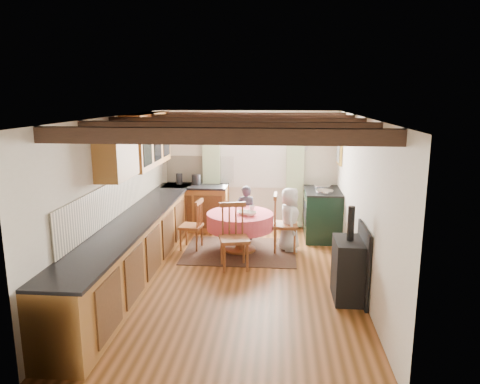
# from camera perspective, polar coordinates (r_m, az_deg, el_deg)

# --- Properties ---
(floor) EXTENTS (3.60, 5.50, 0.00)m
(floor) POSITION_cam_1_polar(r_m,az_deg,el_deg) (6.93, -0.59, -10.74)
(floor) COLOR #97572C
(floor) RESTS_ON ground
(ceiling) EXTENTS (3.60, 5.50, 0.00)m
(ceiling) POSITION_cam_1_polar(r_m,az_deg,el_deg) (6.39, -0.64, 9.49)
(ceiling) COLOR white
(ceiling) RESTS_ON ground
(wall_back) EXTENTS (3.60, 0.00, 2.40)m
(wall_back) POSITION_cam_1_polar(r_m,az_deg,el_deg) (9.25, 1.06, 2.84)
(wall_back) COLOR silver
(wall_back) RESTS_ON ground
(wall_front) EXTENTS (3.60, 0.00, 2.40)m
(wall_front) POSITION_cam_1_polar(r_m,az_deg,el_deg) (3.95, -4.60, -10.16)
(wall_front) COLOR silver
(wall_front) RESTS_ON ground
(wall_left) EXTENTS (0.00, 5.50, 2.40)m
(wall_left) POSITION_cam_1_polar(r_m,az_deg,el_deg) (6.97, -15.52, -0.71)
(wall_left) COLOR silver
(wall_left) RESTS_ON ground
(wall_right) EXTENTS (0.00, 5.50, 2.40)m
(wall_right) POSITION_cam_1_polar(r_m,az_deg,el_deg) (6.63, 15.06, -1.32)
(wall_right) COLOR silver
(wall_right) RESTS_ON ground
(beam_a) EXTENTS (3.60, 0.16, 0.16)m
(beam_a) POSITION_cam_1_polar(r_m,az_deg,el_deg) (4.42, -3.22, 7.09)
(beam_a) COLOR #3B2519
(beam_a) RESTS_ON ceiling
(beam_b) EXTENTS (3.60, 0.16, 0.16)m
(beam_b) POSITION_cam_1_polar(r_m,az_deg,el_deg) (5.40, -1.69, 8.03)
(beam_b) COLOR #3B2519
(beam_b) RESTS_ON ceiling
(beam_c) EXTENTS (3.60, 0.16, 0.16)m
(beam_c) POSITION_cam_1_polar(r_m,az_deg,el_deg) (6.40, -0.64, 8.68)
(beam_c) COLOR #3B2519
(beam_c) RESTS_ON ceiling
(beam_d) EXTENTS (3.60, 0.16, 0.16)m
(beam_d) POSITION_cam_1_polar(r_m,az_deg,el_deg) (7.39, 0.14, 9.15)
(beam_d) COLOR #3B2519
(beam_d) RESTS_ON ceiling
(beam_e) EXTENTS (3.60, 0.16, 0.16)m
(beam_e) POSITION_cam_1_polar(r_m,az_deg,el_deg) (8.39, 0.73, 9.51)
(beam_e) COLOR #3B2519
(beam_e) RESTS_ON ceiling
(splash_left) EXTENTS (0.02, 4.50, 0.55)m
(splash_left) POSITION_cam_1_polar(r_m,az_deg,el_deg) (7.23, -14.55, -0.18)
(splash_left) COLOR beige
(splash_left) RESTS_ON wall_left
(splash_back) EXTENTS (1.40, 0.02, 0.55)m
(splash_back) POSITION_cam_1_polar(r_m,az_deg,el_deg) (9.35, -5.08, 2.90)
(splash_back) COLOR beige
(splash_back) RESTS_ON wall_back
(base_cabinet_left) EXTENTS (0.60, 5.30, 0.88)m
(base_cabinet_left) POSITION_cam_1_polar(r_m,az_deg,el_deg) (7.07, -12.87, -6.78)
(base_cabinet_left) COLOR #905E23
(base_cabinet_left) RESTS_ON floor
(base_cabinet_back) EXTENTS (1.30, 0.60, 0.88)m
(base_cabinet_back) POSITION_cam_1_polar(r_m,az_deg,el_deg) (9.24, -5.60, -2.03)
(base_cabinet_back) COLOR #905E23
(base_cabinet_back) RESTS_ON floor
(worktop_left) EXTENTS (0.64, 5.30, 0.04)m
(worktop_left) POSITION_cam_1_polar(r_m,az_deg,el_deg) (6.93, -12.89, -3.18)
(worktop_left) COLOR black
(worktop_left) RESTS_ON base_cabinet_left
(worktop_back) EXTENTS (1.30, 0.64, 0.04)m
(worktop_back) POSITION_cam_1_polar(r_m,az_deg,el_deg) (9.12, -5.68, 0.74)
(worktop_back) COLOR black
(worktop_back) RESTS_ON base_cabinet_back
(wall_cabinet_glass) EXTENTS (0.34, 1.80, 0.90)m
(wall_cabinet_glass) POSITION_cam_1_polar(r_m,az_deg,el_deg) (7.92, -11.65, 6.50)
(wall_cabinet_glass) COLOR #905E23
(wall_cabinet_glass) RESTS_ON wall_left
(wall_cabinet_solid) EXTENTS (0.34, 0.90, 0.70)m
(wall_cabinet_solid) POSITION_cam_1_polar(r_m,az_deg,el_deg) (6.51, -15.37, 4.69)
(wall_cabinet_solid) COLOR #905E23
(wall_cabinet_solid) RESTS_ON wall_left
(window_frame) EXTENTS (1.34, 0.03, 1.54)m
(window_frame) POSITION_cam_1_polar(r_m,az_deg,el_deg) (9.17, 1.69, 5.29)
(window_frame) COLOR white
(window_frame) RESTS_ON wall_back
(window_pane) EXTENTS (1.20, 0.01, 1.40)m
(window_pane) POSITION_cam_1_polar(r_m,az_deg,el_deg) (9.18, 1.69, 5.29)
(window_pane) COLOR white
(window_pane) RESTS_ON wall_back
(curtain_left) EXTENTS (0.35, 0.10, 2.10)m
(curtain_left) POSITION_cam_1_polar(r_m,az_deg,el_deg) (9.25, -3.63, 2.19)
(curtain_left) COLOR #B3D6A0
(curtain_left) RESTS_ON wall_back
(curtain_right) EXTENTS (0.35, 0.10, 2.10)m
(curtain_right) POSITION_cam_1_polar(r_m,az_deg,el_deg) (9.15, 6.96, 2.02)
(curtain_right) COLOR #B3D6A0
(curtain_right) RESTS_ON wall_back
(curtain_rod) EXTENTS (2.00, 0.03, 0.03)m
(curtain_rod) POSITION_cam_1_polar(r_m,az_deg,el_deg) (9.03, 1.68, 9.00)
(curtain_rod) COLOR black
(curtain_rod) RESTS_ON wall_back
(wall_picture) EXTENTS (0.04, 0.50, 0.60)m
(wall_picture) POSITION_cam_1_polar(r_m,az_deg,el_deg) (8.79, 12.51, 5.36)
(wall_picture) COLOR gold
(wall_picture) RESTS_ON wall_right
(wall_plate) EXTENTS (0.30, 0.02, 0.30)m
(wall_plate) POSITION_cam_1_polar(r_m,az_deg,el_deg) (9.14, 7.68, 5.79)
(wall_plate) COLOR silver
(wall_plate) RESTS_ON wall_back
(rug) EXTENTS (1.94, 1.51, 0.01)m
(rug) POSITION_cam_1_polar(r_m,az_deg,el_deg) (8.01, -0.00, -7.48)
(rug) COLOR #443623
(rug) RESTS_ON floor
(dining_table) EXTENTS (1.16, 1.16, 0.70)m
(dining_table) POSITION_cam_1_polar(r_m,az_deg,el_deg) (7.90, -0.00, -5.14)
(dining_table) COLOR #EB3E72
(dining_table) RESTS_ON floor
(chair_near) EXTENTS (0.55, 0.56, 1.04)m
(chair_near) POSITION_cam_1_polar(r_m,az_deg,el_deg) (7.09, -0.73, -5.71)
(chair_near) COLOR brown
(chair_near) RESTS_ON floor
(chair_left) EXTENTS (0.45, 0.44, 0.90)m
(chair_left) POSITION_cam_1_polar(r_m,az_deg,el_deg) (8.06, -6.22, -4.10)
(chair_left) COLOR brown
(chair_left) RESTS_ON floor
(chair_right) EXTENTS (0.47, 0.45, 1.03)m
(chair_right) POSITION_cam_1_polar(r_m,az_deg,el_deg) (7.92, 5.75, -3.90)
(chair_right) COLOR brown
(chair_right) RESTS_ON floor
(aga_range) EXTENTS (0.67, 1.04, 0.96)m
(aga_range) POSITION_cam_1_polar(r_m,az_deg,el_deg) (8.76, 10.38, -2.71)
(aga_range) COLOR black
(aga_range) RESTS_ON floor
(cast_iron_stove) EXTENTS (0.39, 0.64, 1.29)m
(cast_iron_stove) POSITION_cam_1_polar(r_m,az_deg,el_deg) (6.20, 13.68, -7.57)
(cast_iron_stove) COLOR black
(cast_iron_stove) RESTS_ON floor
(child_far) EXTENTS (0.41, 0.29, 1.05)m
(child_far) POSITION_cam_1_polar(r_m,az_deg,el_deg) (8.49, 0.73, -2.66)
(child_far) COLOR #32313D
(child_far) RESTS_ON floor
(child_right) EXTENTS (0.38, 0.56, 1.13)m
(child_right) POSITION_cam_1_polar(r_m,az_deg,el_deg) (7.96, 6.28, -3.46)
(child_right) COLOR silver
(child_right) RESTS_ON floor
(bowl_a) EXTENTS (0.24, 0.24, 0.06)m
(bowl_a) POSITION_cam_1_polar(r_m,az_deg,el_deg) (7.72, 0.46, -2.64)
(bowl_a) COLOR silver
(bowl_a) RESTS_ON dining_table
(bowl_b) EXTENTS (0.23, 0.23, 0.07)m
(bowl_b) POSITION_cam_1_polar(r_m,az_deg,el_deg) (7.63, 1.28, -2.78)
(bowl_b) COLOR silver
(bowl_b) RESTS_ON dining_table
(cup) EXTENTS (0.14, 0.14, 0.09)m
(cup) POSITION_cam_1_polar(r_m,az_deg,el_deg) (7.94, 1.52, -2.08)
(cup) COLOR silver
(cup) RESTS_ON dining_table
(canister_tall) EXTENTS (0.13, 0.13, 0.22)m
(canister_tall) POSITION_cam_1_polar(r_m,az_deg,el_deg) (9.25, -7.69, 1.67)
(canister_tall) COLOR #262628
(canister_tall) RESTS_ON worktop_back
(canister_wide) EXTENTS (0.19, 0.19, 0.21)m
(canister_wide) POSITION_cam_1_polar(r_m,az_deg,el_deg) (9.17, -5.54, 1.60)
(canister_wide) COLOR #262628
(canister_wide) RESTS_ON worktop_back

